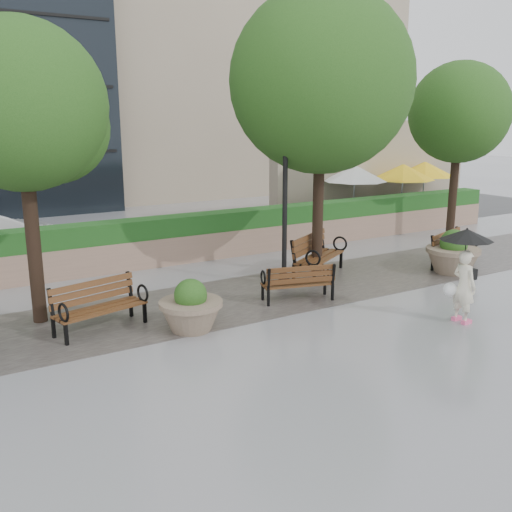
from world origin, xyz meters
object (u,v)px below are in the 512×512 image
planter_left (191,310)px  planter_right (453,256)px  bench_1 (100,316)px  bench_3 (318,263)px  pedestrian (465,266)px  bench_2 (298,290)px  bench_4 (454,256)px  lamppost (285,209)px

planter_left → planter_right: planter_right is taller
bench_1 → bench_3: size_ratio=0.90×
pedestrian → bench_3: bearing=7.4°
bench_3 → planter_left: bench_3 is taller
planter_right → pedestrian: pedestrian is taller
bench_3 → planter_right: bearing=-58.0°
bench_2 → planter_right: 4.99m
bench_2 → bench_4: 5.60m
bench_1 → lamppost: bearing=-5.7°
bench_1 → planter_right: planter_right is taller
bench_4 → planter_right: bearing=-161.1°
bench_3 → lamppost: (-1.34, -0.37, 1.62)m
bench_4 → lamppost: 5.51m
pedestrian → planter_right: bearing=-44.1°
lamppost → bench_3: bearing=15.5°
bench_2 → bench_4: size_ratio=0.89×
planter_left → pedestrian: pedestrian is taller
planter_right → planter_left: bearing=-177.8°
bench_3 → pedestrian: bearing=-116.1°
bench_1 → lamppost: size_ratio=0.44×
planter_right → bench_4: bearing=37.6°
planter_right → lamppost: lamppost is taller
bench_2 → bench_3: (1.74, 1.54, 0.06)m
bench_1 → planter_left: (1.53, -0.91, 0.12)m
planter_left → planter_right: 7.86m
bench_2 → pedestrian: bearing=141.2°
bench_4 → planter_left: 8.50m
bench_4 → planter_left: (-8.47, -0.78, 0.12)m
planter_left → bench_4: bearing=5.2°
bench_3 → bench_1: bearing=159.5°
bench_3 → bench_4: bearing=-48.1°
bench_2 → planter_left: 2.91m
bench_1 → bench_3: bearing=-4.1°
planter_right → lamppost: bearing=164.0°
planter_right → bench_3: bearing=152.5°
bench_2 → planter_right: size_ratio=1.21×
bench_1 → bench_4: (10.00, -0.14, 0.00)m
bench_2 → bench_3: size_ratio=0.81×
bench_4 → lamppost: size_ratio=0.44×
bench_3 → lamppost: size_ratio=0.49×
planter_right → pedestrian: size_ratio=0.74×
planter_left → lamppost: lamppost is taller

